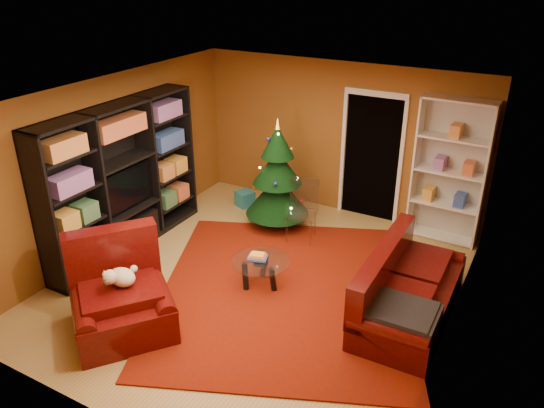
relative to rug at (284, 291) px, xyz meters
The scene contains 17 objects.
floor 0.42m from the rug, behind, with size 5.00×5.50×0.05m, color #A58345.
ceiling 2.65m from the rug, behind, with size 5.00×5.50×0.05m, color silver.
wall_back 3.09m from the rug, 98.48° to the left, with size 5.00×0.05×2.60m, color brown.
wall_left 3.21m from the rug, behind, with size 0.05×5.50×2.60m, color brown.
wall_right 2.47m from the rug, ahead, with size 0.05×5.50×2.60m, color brown.
doorway 2.93m from the rug, 86.11° to the left, with size 1.06×0.60×2.16m, color black, non-canonical shape.
rug is the anchor object (origin of this frame).
media_unit 2.91m from the rug, behind, with size 0.45×2.92×2.24m, color black, non-canonical shape.
christmas_tree 2.15m from the rug, 121.22° to the left, with size 1.05×1.05×1.87m, color black, non-canonical shape.
gift_box_teal 2.79m from the rug, 132.47° to the left, with size 0.28×0.28×0.28m, color #1E6E86.
gift_box_green 2.22m from the rug, 130.10° to the left, with size 0.23×0.23×0.23m, color #347A33.
white_bookshelf 3.18m from the rug, 59.95° to the left, with size 1.07×0.39×2.32m, color white, non-canonical shape.
armchair 2.16m from the rug, 129.04° to the right, with size 1.21×1.21×0.95m, color #3E0706, non-canonical shape.
dog 2.17m from the rug, 130.45° to the right, with size 0.40×0.30×0.31m, color beige, non-canonical shape.
sofa 1.69m from the rug, 10.42° to the left, with size 2.10×0.94×0.90m, color #3E0706, non-canonical shape.
coffee_table 0.40m from the rug, behind, with size 0.79×0.79×0.50m, color gray, non-canonical shape.
acrylic_chair 1.53m from the rug, 107.36° to the left, with size 0.46×0.50×0.90m, color #66605B, non-canonical shape.
Camera 1 is at (3.15, -5.32, 4.14)m, focal length 35.00 mm.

